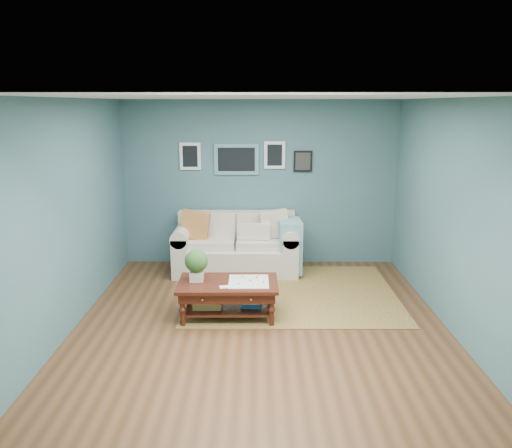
{
  "coord_description": "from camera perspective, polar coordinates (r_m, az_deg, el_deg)",
  "views": [
    {
      "loc": [
        -0.04,
        -5.64,
        2.63
      ],
      "look_at": [
        -0.06,
        1.0,
        1.03
      ],
      "focal_mm": 35.0,
      "sensor_mm": 36.0,
      "label": 1
    }
  ],
  "objects": [
    {
      "name": "area_rug",
      "position": [
        7.18,
        4.04,
        -7.87
      ],
      "size": [
        2.93,
        2.34,
        0.01
      ],
      "primitive_type": "cube",
      "color": "#553818",
      "rests_on": "ground"
    },
    {
      "name": "coffee_table",
      "position": [
        6.31,
        -3.82,
        -7.27
      ],
      "size": [
        1.25,
        0.74,
        0.87
      ],
      "rotation": [
        0.0,
        0.0,
        0.01
      ],
      "color": "#34160B",
      "rests_on": "ground"
    },
    {
      "name": "room_shell",
      "position": [
        5.83,
        0.49,
        1.0
      ],
      "size": [
        5.0,
        5.02,
        2.7
      ],
      "color": "brown",
      "rests_on": "ground"
    },
    {
      "name": "loveseat",
      "position": [
        7.98,
        -1.66,
        -2.51
      ],
      "size": [
        2.0,
        0.91,
        1.03
      ],
      "color": "beige",
      "rests_on": "ground"
    }
  ]
}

